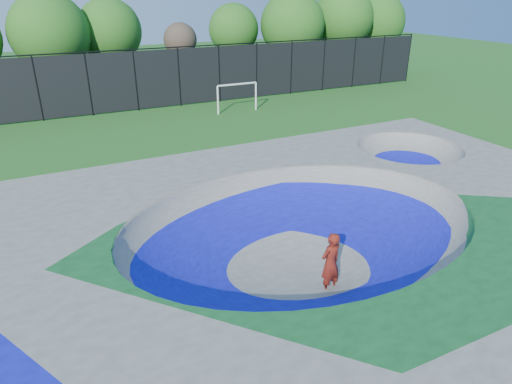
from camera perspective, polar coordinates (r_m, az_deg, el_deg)
ground at (r=14.22m, az=5.66°, el=-8.46°), size 120.00×120.00×0.00m
skate_deck at (r=13.84m, az=5.79°, el=-5.84°), size 22.00×14.00×1.50m
skater at (r=12.49m, az=9.28°, el=-8.78°), size 0.73×0.55×1.82m
skateboard at (r=12.99m, az=9.02°, el=-12.07°), size 0.79×0.24×0.05m
soccer_goal at (r=30.95m, az=-2.37°, el=12.34°), size 2.90×0.12×1.91m
fence at (r=32.21m, az=-14.81°, el=13.46°), size 48.09×0.09×4.04m
treeline at (r=36.59m, az=-17.03°, el=18.80°), size 54.39×7.63×8.20m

